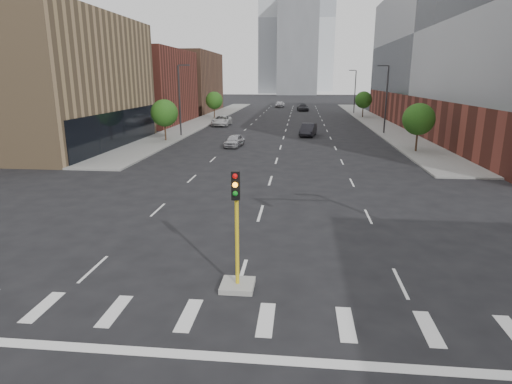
% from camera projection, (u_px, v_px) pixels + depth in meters
% --- Properties ---
extents(sidewalk_left_far, '(5.00, 92.00, 0.15)m').
position_uv_depth(sidewalk_left_far, '(208.00, 119.00, 79.54)').
color(sidewalk_left_far, gray).
rests_on(sidewalk_left_far, ground).
extents(sidewalk_right_far, '(5.00, 92.00, 0.15)m').
position_uv_depth(sidewalk_right_far, '(373.00, 120.00, 76.56)').
color(sidewalk_right_far, gray).
rests_on(sidewalk_right_far, ground).
extents(building_left_mid, '(20.00, 24.00, 14.00)m').
position_uv_depth(building_left_mid, '(27.00, 82.00, 46.32)').
color(building_left_mid, '#8E7150').
rests_on(building_left_mid, ground).
extents(building_left_far_a, '(20.00, 22.00, 12.00)m').
position_uv_depth(building_left_far_a, '(124.00, 87.00, 71.57)').
color(building_left_far_a, brown).
rests_on(building_left_far_a, ground).
extents(building_left_far_b, '(20.00, 24.00, 13.00)m').
position_uv_depth(building_left_far_b, '(170.00, 82.00, 96.42)').
color(building_left_far_b, brown).
rests_on(building_left_far_b, ground).
extents(building_right_main, '(24.00, 70.00, 22.00)m').
position_uv_depth(building_right_main, '(502.00, 51.00, 58.84)').
color(building_right_main, brown).
rests_on(building_right_main, ground).
extents(tower_left, '(22.00, 22.00, 70.00)m').
position_uv_depth(tower_left, '(283.00, 20.00, 210.15)').
color(tower_left, '#B2B7BC').
rests_on(tower_left, ground).
extents(tower_right, '(20.00, 20.00, 80.00)m').
position_uv_depth(tower_right, '(317.00, 19.00, 245.51)').
color(tower_right, '#B2B7BC').
rests_on(tower_right, ground).
extents(tower_mid, '(18.00, 18.00, 44.00)m').
position_uv_depth(tower_mid, '(298.00, 45.00, 193.49)').
color(tower_mid, slate).
rests_on(tower_mid, ground).
extents(median_traffic_signal, '(1.20, 1.20, 4.40)m').
position_uv_depth(median_traffic_signal, '(237.00, 264.00, 15.32)').
color(median_traffic_signal, '#999993').
rests_on(median_traffic_signal, ground).
extents(streetlight_right_a, '(1.60, 0.22, 9.07)m').
position_uv_depth(streetlight_right_a, '(386.00, 97.00, 57.18)').
color(streetlight_right_a, '#2D2D30').
rests_on(streetlight_right_a, ground).
extents(streetlight_right_b, '(1.60, 0.22, 9.07)m').
position_uv_depth(streetlight_right_b, '(355.00, 90.00, 90.82)').
color(streetlight_right_b, '#2D2D30').
rests_on(streetlight_right_b, ground).
extents(streetlight_left, '(1.60, 0.22, 9.07)m').
position_uv_depth(streetlight_left, '(180.00, 97.00, 55.04)').
color(streetlight_left, '#2D2D30').
rests_on(streetlight_left, ground).
extents(tree_left_near, '(3.20, 3.20, 4.85)m').
position_uv_depth(tree_left_near, '(164.00, 113.00, 50.71)').
color(tree_left_near, '#382619').
rests_on(tree_left_near, ground).
extents(tree_left_far, '(3.20, 3.20, 4.85)m').
position_uv_depth(tree_left_far, '(214.00, 100.00, 79.54)').
color(tree_left_far, '#382619').
rests_on(tree_left_far, ground).
extents(tree_right_near, '(3.20, 3.20, 4.85)m').
position_uv_depth(tree_right_near, '(419.00, 119.00, 43.13)').
color(tree_right_near, '#382619').
rests_on(tree_right_near, ground).
extents(tree_right_far, '(3.20, 3.20, 4.85)m').
position_uv_depth(tree_right_far, '(364.00, 100.00, 81.57)').
color(tree_right_far, '#382619').
rests_on(tree_right_far, ground).
extents(car_near_left, '(2.13, 4.18, 1.36)m').
position_uv_depth(car_near_left, '(234.00, 141.00, 47.44)').
color(car_near_left, '#ABABB0').
rests_on(car_near_left, ground).
extents(car_mid_right, '(2.46, 5.14, 1.63)m').
position_uv_depth(car_mid_right, '(308.00, 130.00, 56.42)').
color(car_mid_right, black).
rests_on(car_mid_right, ground).
extents(car_far_left, '(2.82, 5.90, 1.63)m').
position_uv_depth(car_far_left, '(222.00, 121.00, 68.64)').
color(car_far_left, '#BCBCBC').
rests_on(car_far_left, ground).
extents(car_deep_right, '(2.98, 5.82, 1.62)m').
position_uv_depth(car_deep_right, '(303.00, 108.00, 99.04)').
color(car_deep_right, black).
rests_on(car_deep_right, ground).
extents(car_distant, '(2.49, 5.07, 1.66)m').
position_uv_depth(car_distant, '(280.00, 104.00, 111.93)').
color(car_distant, silver).
rests_on(car_distant, ground).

